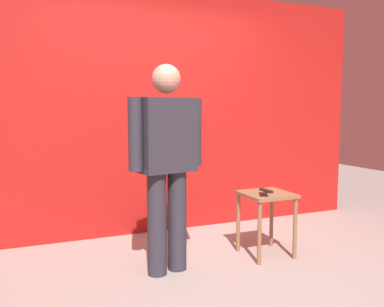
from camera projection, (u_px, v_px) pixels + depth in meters
ground_plane at (222, 284)px, 3.09m from camera, size 12.00×12.00×0.00m
back_wall_red at (158, 113)px, 4.39m from camera, size 5.03×0.12×2.63m
standing_person at (167, 158)px, 3.24m from camera, size 0.67×0.32×1.70m
side_table at (266, 205)px, 3.68m from camera, size 0.43×0.43×0.58m
cell_phone at (263, 194)px, 3.56m from camera, size 0.13×0.16×0.01m
tv_remote at (266, 191)px, 3.71m from camera, size 0.05×0.17×0.02m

